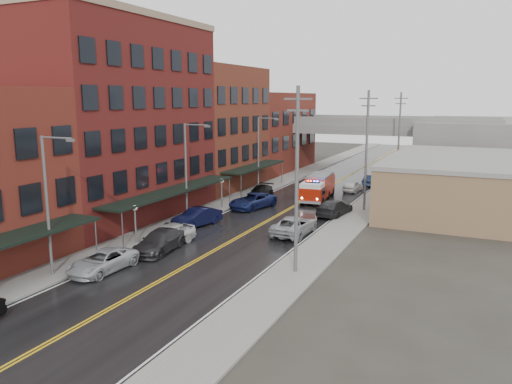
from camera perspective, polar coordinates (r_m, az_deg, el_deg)
The scene contains 33 objects.
ground at distance 25.41m, azimuth -24.87°, elevation -16.66°, with size 220.00×220.00×0.00m, color #2D2B26.
road at distance 48.97m, azimuth 2.68°, elevation -2.58°, with size 11.00×160.00×0.02m, color black.
sidewalk_left at distance 52.06m, azimuth -4.79°, elevation -1.73°, with size 3.00×160.00×0.15m, color slate.
sidewalk_right at distance 46.80m, azimuth 11.01°, elevation -3.32°, with size 3.00×160.00×0.15m, color slate.
curb_left at distance 51.28m, azimuth -3.18°, elevation -1.90°, with size 0.30×160.00×0.15m, color gray.
curb_right at distance 47.20m, azimuth 9.06°, elevation -3.13°, with size 0.30×160.00×0.15m, color gray.
brick_building_b at distance 48.55m, azimuth -15.33°, elevation 7.67°, with size 9.00×20.00×18.00m, color #5D1B18.
brick_building_c at distance 63.04m, azimuth -4.97°, elevation 7.26°, with size 9.00×15.00×15.00m, color brown.
brick_building_far at distance 78.80m, azimuth 1.39°, elevation 6.89°, with size 9.00×20.00×12.00m, color maroon.
tan_building at distance 54.95m, azimuth 22.47°, elevation 0.72°, with size 14.00×22.00×5.00m, color #8C644B.
right_far_block at distance 84.53m, azimuth 24.81°, elevation 4.81°, with size 18.00×30.00×8.00m, color slate.
awning_1 at distance 45.75m, azimuth -9.36°, elevation 0.15°, with size 2.60×18.00×3.09m.
awning_2 at distance 60.84m, azimuth -0.12°, elevation 2.90°, with size 2.60×13.00×3.09m.
globe_lamp_1 at distance 39.73m, azimuth -13.66°, elevation -2.61°, with size 0.44×0.44×3.12m.
globe_lamp_2 at distance 51.19m, azimuth -3.95°, elevation 0.62°, with size 0.44×0.44×3.12m.
street_lamp_0 at distance 33.51m, azimuth -22.54°, elevation -0.56°, with size 2.64×0.22×9.00m.
street_lamp_1 at distance 45.71m, azimuth -7.76°, elevation 2.98°, with size 2.64×0.22×9.00m.
street_lamp_2 at distance 59.74m, azimuth 0.49°, elevation 4.88°, with size 2.64×0.22×9.00m.
utility_pole_0 at distance 31.47m, azimuth 4.69°, elevation 1.62°, with size 1.80×0.24×12.00m.
utility_pole_1 at distance 50.58m, azimuth 12.51°, elevation 4.84°, with size 1.80×0.24×12.00m.
utility_pole_2 at distance 70.20m, azimuth 16.03°, elevation 6.26°, with size 1.80×0.24×12.00m.
overpass at distance 78.44m, azimuth 11.59°, elevation 6.65°, with size 40.00×10.00×7.50m.
fire_truck at distance 55.84m, azimuth 7.06°, elevation 0.57°, with size 3.55×7.77×2.77m.
parked_car_left_2 at distance 34.52m, azimuth -17.14°, elevation -7.58°, with size 2.36×5.11×1.42m, color #ACB0B4.
parked_car_left_3 at distance 37.85m, azimuth -10.95°, elevation -5.55°, with size 2.21×5.44×1.58m, color #28272A.
parked_car_left_4 at distance 39.30m, azimuth -10.06°, elevation -4.83°, with size 1.98×4.93×1.68m, color silver.
parked_car_left_5 at distance 44.71m, azimuth -6.77°, elevation -2.88°, with size 1.72×4.92×1.62m, color black.
parked_car_left_6 at distance 51.57m, azimuth -0.39°, elevation -1.00°, with size 2.62×5.69×1.58m, color navy.
parked_car_left_7 at distance 56.71m, azimuth 0.52°, elevation 0.00°, with size 2.02×4.96×1.44m, color black.
parked_car_right_0 at distance 41.83m, azimuth 4.38°, elevation -3.82°, with size 2.61×5.66×1.57m, color #9B9FA3.
parked_car_right_1 at distance 48.98m, azimuth 8.95°, elevation -1.78°, with size 2.17×5.33×1.55m, color #242426.
parked_car_right_2 at distance 61.78m, azimuth 11.02°, elevation 0.65°, with size 1.60×3.98×1.35m, color silver.
parked_car_right_3 at distance 65.90m, azimuth 13.16°, elevation 1.26°, with size 1.59×4.56×1.50m, color black.
Camera 1 is at (17.79, -14.21, 11.27)m, focal length 35.00 mm.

